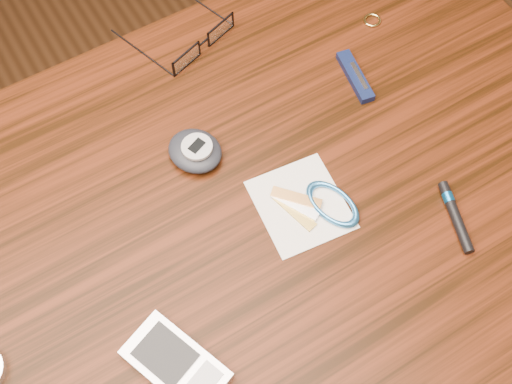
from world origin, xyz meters
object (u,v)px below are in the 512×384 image
Objects in this scene: pda_phone at (176,364)px; notepad_keys at (317,204)px; desk at (248,273)px; eyeglasses at (200,42)px; pedometer at (195,151)px; pocket_knife at (355,76)px.

notepad_keys is (0.23, 0.08, -0.00)m from pda_phone.
eyeglasses reaches higher than desk.
notepad_keys is (0.09, -0.13, -0.01)m from pedometer.
eyeglasses is (0.09, 0.28, 0.11)m from desk.
pocket_knife is at bearing 29.33° from pda_phone.
notepad_keys is at bearing -89.46° from eyeglasses.
desk is 11.85× the size of pocket_knife.
pocket_knife is at bearing -0.86° from pedometer.
desk is 0.19m from pda_phone.
notepad_keys is at bearing 19.34° from pda_phone.
pedometer is (-0.09, -0.15, 0.00)m from eyeglasses.
pedometer reaches higher than pocket_knife.
pda_phone is at bearing -150.67° from pocket_knife.
pedometer is at bearing 56.94° from pda_phone.
notepad_keys reaches higher than desk.
desk is 6.59× the size of eyeglasses.
pedometer is 0.24m from pocket_knife.
desk is at bearing -108.30° from eyeglasses.
pda_phone is at bearing -123.06° from pedometer.
pda_phone is 0.26m from pedometer.
notepad_keys is 1.45× the size of pocket_knife.
pda_phone is (-0.23, -0.36, -0.00)m from eyeglasses.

